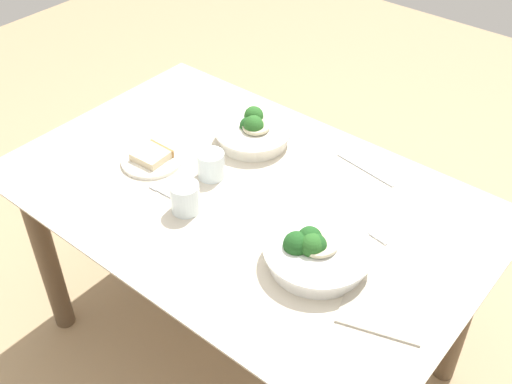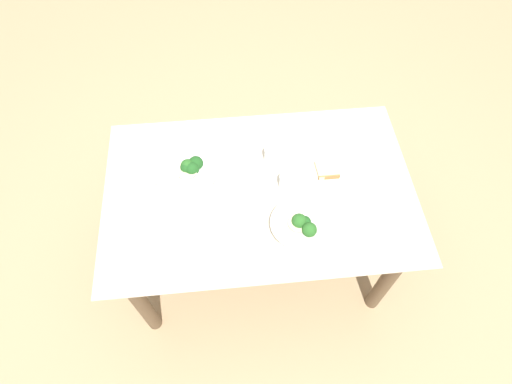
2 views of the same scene
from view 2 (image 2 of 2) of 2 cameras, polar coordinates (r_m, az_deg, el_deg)
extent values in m
plane|color=tan|center=(2.50, 0.36, -8.50)|extent=(6.00, 6.00, 0.00)
cube|color=beige|center=(1.88, 0.47, 0.31)|extent=(1.38, 0.89, 0.01)
cube|color=brown|center=(1.89, 0.46, 0.06)|extent=(1.34, 0.86, 0.02)
cylinder|color=brown|center=(2.11, -15.28, -14.31)|extent=(0.07, 0.07, 0.67)
cylinder|color=brown|center=(2.17, 17.36, -11.29)|extent=(0.07, 0.07, 0.67)
cylinder|color=brown|center=(2.42, -14.50, 1.22)|extent=(0.07, 0.07, 0.67)
cylinder|color=brown|center=(2.47, 13.34, 3.42)|extent=(0.07, 0.07, 0.67)
cylinder|color=white|center=(1.92, -9.29, 2.29)|extent=(0.25, 0.25, 0.05)
cylinder|color=white|center=(1.90, -9.40, 2.76)|extent=(0.27, 0.27, 0.01)
sphere|color=#1E511E|center=(1.89, -9.35, 3.30)|extent=(0.06, 0.06, 0.06)
sphere|color=#1E511E|center=(1.90, -8.15, 3.88)|extent=(0.07, 0.07, 0.07)
sphere|color=#286023|center=(1.89, -9.24, 3.51)|extent=(0.06, 0.06, 0.06)
sphere|color=#1E511E|center=(1.88, -8.65, 3.14)|extent=(0.06, 0.06, 0.06)
cylinder|color=beige|center=(1.88, -9.37, 2.93)|extent=(0.10, 0.10, 0.01)
cylinder|color=silver|center=(1.77, 5.75, -4.59)|extent=(0.21, 0.21, 0.04)
cylinder|color=silver|center=(1.75, 5.82, -4.22)|extent=(0.24, 0.24, 0.01)
sphere|color=#1E511E|center=(1.74, 6.66, -4.06)|extent=(0.05, 0.05, 0.05)
sphere|color=#286023|center=(1.72, 7.25, -5.09)|extent=(0.06, 0.06, 0.06)
sphere|color=#1E511E|center=(1.75, 6.70, -4.07)|extent=(0.05, 0.05, 0.05)
sphere|color=#286023|center=(1.73, 5.88, -3.94)|extent=(0.06, 0.06, 0.06)
cylinder|color=beige|center=(1.73, 5.75, -4.24)|extent=(0.08, 0.08, 0.01)
cylinder|color=silver|center=(1.95, 9.54, 2.74)|extent=(0.19, 0.19, 0.01)
cube|color=beige|center=(1.94, 9.62, 3.05)|extent=(0.10, 0.10, 0.02)
cube|color=#9E703D|center=(1.91, 9.86, 1.97)|extent=(0.10, 0.01, 0.02)
cylinder|color=silver|center=(1.94, 2.34, 5.11)|extent=(0.08, 0.08, 0.09)
cylinder|color=silver|center=(1.85, 4.42, 1.32)|extent=(0.08, 0.08, 0.08)
cube|color=#B7B7BC|center=(1.98, 4.91, 4.38)|extent=(0.07, 0.01, 0.00)
cube|color=#B7B7BC|center=(1.98, 6.25, 4.52)|extent=(0.03, 0.01, 0.00)
cube|color=#B7B7BC|center=(1.85, -11.21, -2.61)|extent=(0.07, 0.02, 0.00)
cube|color=#B7B7BC|center=(1.84, -9.68, -2.68)|extent=(0.03, 0.02, 0.00)
cube|color=#B7B7BC|center=(1.73, -5.41, -8.81)|extent=(0.21, 0.04, 0.00)
cube|color=#B1A997|center=(1.98, -15.19, 2.11)|extent=(0.23, 0.20, 0.01)
camera|label=1|loc=(2.24, -34.32, 39.37)|focal=43.88mm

